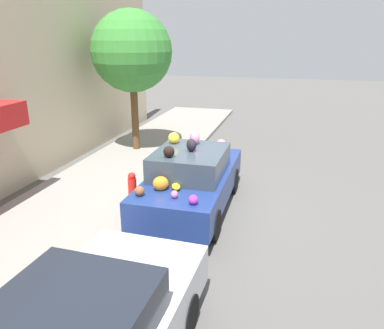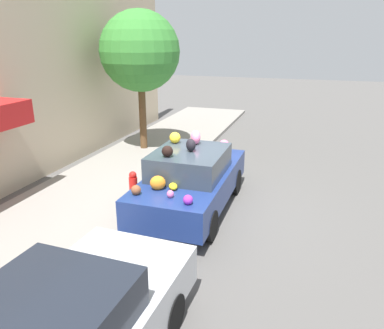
{
  "view_description": "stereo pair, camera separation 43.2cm",
  "coord_description": "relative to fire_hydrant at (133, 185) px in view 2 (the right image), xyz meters",
  "views": [
    {
      "loc": [
        -7.69,
        -1.98,
        3.83
      ],
      "look_at": [
        0.0,
        0.1,
        1.1
      ],
      "focal_mm": 35.0,
      "sensor_mm": 36.0,
      "label": 1
    },
    {
      "loc": [
        -7.56,
        -2.39,
        3.83
      ],
      "look_at": [
        0.0,
        0.1,
        1.1
      ],
      "focal_mm": 35.0,
      "sensor_mm": 36.0,
      "label": 2
    }
  ],
  "objects": [
    {
      "name": "ground_plane",
      "position": [
        0.18,
        -1.51,
        -0.48
      ],
      "size": [
        60.0,
        60.0,
        0.0
      ],
      "primitive_type": "plane",
      "color": "#565451"
    },
    {
      "name": "fire_hydrant",
      "position": [
        0.0,
        0.0,
        0.0
      ],
      "size": [
        0.2,
        0.2,
        0.7
      ],
      "color": "red",
      "rests_on": "sidewalk_curb"
    },
    {
      "name": "art_car",
      "position": [
        0.15,
        -1.41,
        0.29
      ],
      "size": [
        4.01,
        1.75,
        1.79
      ],
      "rotation": [
        0.0,
        0.0,
        0.01
      ],
      "color": "navy",
      "rests_on": "ground"
    },
    {
      "name": "building_facade",
      "position": [
        0.11,
        3.42,
        2.57
      ],
      "size": [
        18.0,
        1.2,
        6.16
      ],
      "color": "#C6B293",
      "rests_on": "ground"
    },
    {
      "name": "street_tree",
      "position": [
        4.07,
        1.65,
        2.89
      ],
      "size": [
        2.6,
        2.6,
        4.55
      ],
      "color": "brown",
      "rests_on": "sidewalk_curb"
    },
    {
      "name": "sidewalk_curb",
      "position": [
        0.18,
        1.19,
        -0.41
      ],
      "size": [
        24.0,
        3.2,
        0.13
      ],
      "color": "gray",
      "rests_on": "ground"
    }
  ]
}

